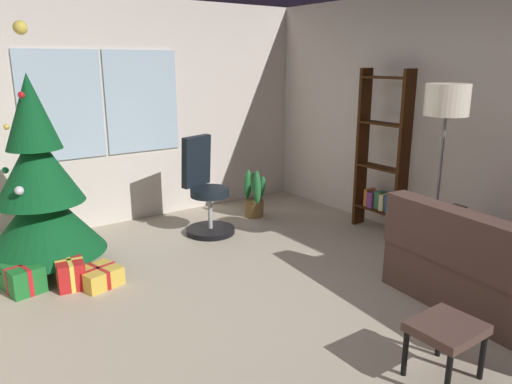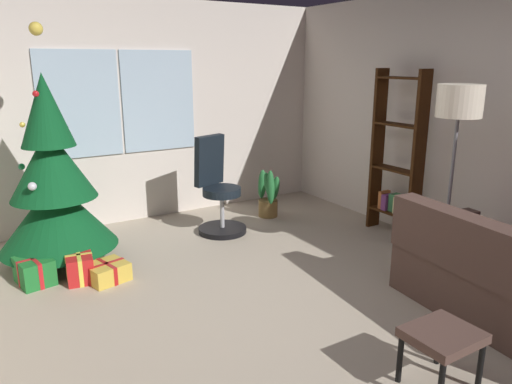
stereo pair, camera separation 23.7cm
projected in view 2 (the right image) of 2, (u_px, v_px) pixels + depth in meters
name	position (u px, v px, depth m)	size (l,w,h in m)	color
ground_plane	(303.00, 333.00, 3.64)	(4.67, 6.33, 0.10)	#B4A58F
wall_back_with_windows	(147.00, 112.00, 5.91)	(4.67, 0.12, 2.65)	silver
footstool	(442.00, 339.00, 2.90)	(0.42, 0.36, 0.38)	#4F372F
holiday_tree	(54.00, 187.00, 4.62)	(1.11, 1.11, 2.27)	#4C331E
gift_box_red	(80.00, 267.00, 4.38)	(0.27, 0.37, 0.25)	red
gift_box_green	(35.00, 271.00, 4.32)	(0.33, 0.39, 0.24)	#1E722D
gift_box_gold	(107.00, 272.00, 4.38)	(0.40, 0.38, 0.17)	gold
office_chair	(218.00, 195.00, 5.56)	(0.56, 0.58, 1.12)	black
bookshelf	(397.00, 163.00, 5.40)	(0.18, 0.64, 1.86)	#371B09
floor_lamp	(458.00, 113.00, 4.16)	(0.39, 0.39, 1.74)	slate
potted_plant	(268.00, 196.00, 6.14)	(0.29, 0.48, 0.64)	olive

